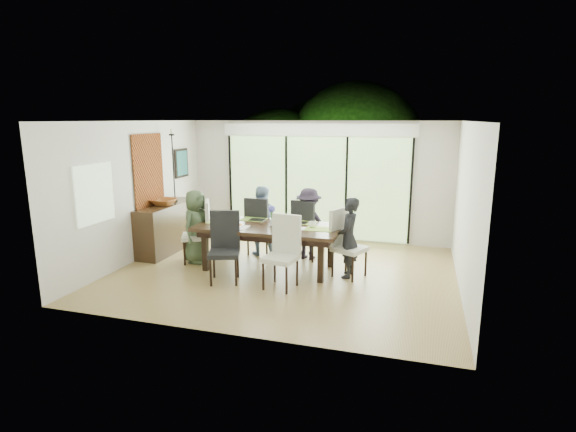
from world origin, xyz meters
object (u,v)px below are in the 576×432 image
(chair_right_end, at_px, (350,244))
(chair_near_left, at_px, (224,248))
(cup_c, at_px, (312,224))
(person_far_left, at_px, (261,221))
(chair_far_left, at_px, (261,225))
(vase, at_px, (272,222))
(person_far_right, at_px, (309,224))
(sideboard, at_px, (168,227))
(chair_near_right, at_px, (280,253))
(person_left_end, at_px, (196,226))
(cup_b, at_px, (275,225))
(table_top, at_px, (269,227))
(person_right_end, at_px, (349,238))
(chair_far_right, at_px, (309,229))
(chair_left_end, at_px, (195,231))
(cup_a, at_px, (236,219))
(laptop, at_px, (224,223))

(chair_right_end, relative_size, chair_near_left, 1.00)
(cup_c, bearing_deg, person_far_left, 149.72)
(chair_far_left, relative_size, vase, 9.17)
(person_far_right, relative_size, sideboard, 0.80)
(chair_near_right, height_order, cup_c, chair_near_right)
(chair_near_right, xyz_separation_m, sideboard, (-2.92, 1.39, -0.11))
(person_left_end, bearing_deg, cup_b, -86.49)
(sideboard, bearing_deg, chair_near_right, -25.36)
(chair_near_left, xyz_separation_m, vase, (0.55, 0.92, 0.29))
(table_top, bearing_deg, person_right_end, 0.00)
(person_right_end, relative_size, vase, 10.75)
(chair_near_left, relative_size, sideboard, 0.68)
(person_left_end, bearing_deg, chair_far_right, -60.26)
(chair_right_end, bearing_deg, person_far_left, 91.32)
(chair_left_end, height_order, vase, chair_left_end)
(person_far_left, relative_size, cup_c, 10.40)
(chair_right_end, height_order, chair_far_right, same)
(cup_a, bearing_deg, person_far_right, 28.55)
(chair_far_left, xyz_separation_m, chair_near_right, (0.95, -1.72, 0.00))
(chair_left_end, height_order, person_far_left, person_far_left)
(chair_right_end, xyz_separation_m, chair_near_left, (-2.00, -0.87, 0.00))
(chair_far_left, height_order, cup_c, chair_far_left)
(vase, bearing_deg, person_left_end, -178.13)
(table_top, distance_m, chair_far_right, 1.03)
(person_far_left, height_order, sideboard, person_far_left)
(table_top, xyz_separation_m, vase, (0.05, 0.05, 0.10))
(table_top, relative_size, person_far_left, 1.86)
(chair_far_right, height_order, person_far_left, person_far_left)
(chair_left_end, xyz_separation_m, cup_c, (2.30, 0.10, 0.27))
(person_far_right, height_order, cup_c, person_far_right)
(table_top, xyz_separation_m, cup_c, (0.80, 0.10, 0.09))
(cup_a, height_order, cup_c, same)
(chair_left_end, relative_size, sideboard, 0.68)
(chair_right_end, distance_m, laptop, 2.36)
(cup_b, bearing_deg, chair_far_left, 122.28)
(person_right_end, bearing_deg, chair_far_left, -115.29)
(chair_near_right, bearing_deg, person_right_end, 50.01)
(chair_left_end, distance_m, cup_b, 1.68)
(chair_far_left, xyz_separation_m, cup_c, (1.25, -0.75, 0.27))
(table_top, height_order, chair_left_end, chair_left_end)
(laptop, bearing_deg, chair_left_end, 124.84)
(person_far_right, bearing_deg, table_top, 62.99)
(person_left_end, bearing_deg, person_right_end, -82.98)
(chair_right_end, bearing_deg, cup_b, 118.61)
(sideboard, bearing_deg, cup_a, -12.00)
(person_left_end, relative_size, cup_b, 12.90)
(chair_near_right, bearing_deg, person_far_left, 127.61)
(chair_right_end, height_order, person_far_left, person_far_left)
(person_left_end, relative_size, sideboard, 0.80)
(person_left_end, bearing_deg, chair_near_left, -124.57)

